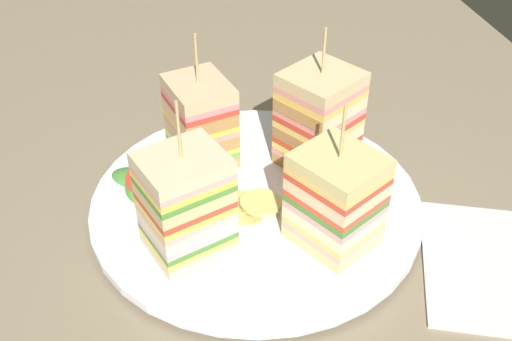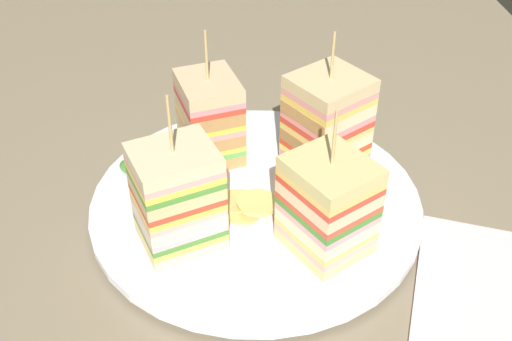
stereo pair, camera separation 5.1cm
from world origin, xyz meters
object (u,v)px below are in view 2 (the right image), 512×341
Objects in this scene: sandwich_wedge_2 at (328,206)px; sandwich_wedge_1 at (178,198)px; napkin at (509,291)px; chip_pile at (249,205)px; sandwich_wedge_0 at (210,118)px; sandwich_wedge_3 at (327,124)px; plate at (256,203)px.

sandwich_wedge_1 is at bearing 51.57° from sandwich_wedge_2.
sandwich_wedge_1 is 0.96× the size of napkin.
chip_pile is at bearing 21.63° from sandwich_wedge_2.
sandwich_wedge_2 is (-12.81, -8.55, 0.03)cm from sandwich_wedge_0.
sandwich_wedge_0 is at bearing 56.07° from sandwich_wedge_1.
sandwich_wedge_2 is (-1.43, -11.17, -0.33)cm from sandwich_wedge_1.
sandwich_wedge_1 is 1.00× the size of sandwich_wedge_3.
sandwich_wedge_1 is at bearing 75.48° from napkin.
sandwich_wedge_1 is 1.07× the size of sandwich_wedge_2.
sandwich_wedge_3 is at bearing -51.31° from chip_pile.
sandwich_wedge_3 is 0.96× the size of napkin.
plate is 2.14× the size of sandwich_wedge_3.
sandwich_wedge_1 reaches higher than sandwich_wedge_2.
sandwich_wedge_0 is 28.60cm from napkin.
sandwich_wedge_1 is 7.17cm from chip_pile.
sandwich_wedge_0 reaches higher than napkin.
napkin is (-9.21, -18.96, -1.91)cm from chip_pile.
plate is 2.29× the size of sandwich_wedge_2.
sandwich_wedge_0 is 0.94× the size of sandwich_wedge_1.
plate is 21.23cm from napkin.
napkin is at bearing -115.91° from chip_pile.
sandwich_wedge_3 is 10.09cm from chip_pile.
plate is 2.14× the size of sandwich_wedge_1.
sandwich_wedge_1 reaches higher than chip_pile.
sandwich_wedge_1 is (-11.38, 2.62, 0.36)cm from sandwich_wedge_0.
sandwich_wedge_3 is 1.91× the size of chip_pile.
sandwich_wedge_2 reaches higher than napkin.
plate is at bearing -0.98° from sandwich_wedge_3.
sandwich_wedge_1 is at bearing -28.27° from sandwich_wedge_0.
sandwich_wedge_3 is (-2.67, -10.18, 0.60)cm from sandwich_wedge_0.
sandwich_wedge_0 is 0.91× the size of napkin.
plate is 9.15cm from sandwich_wedge_1.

